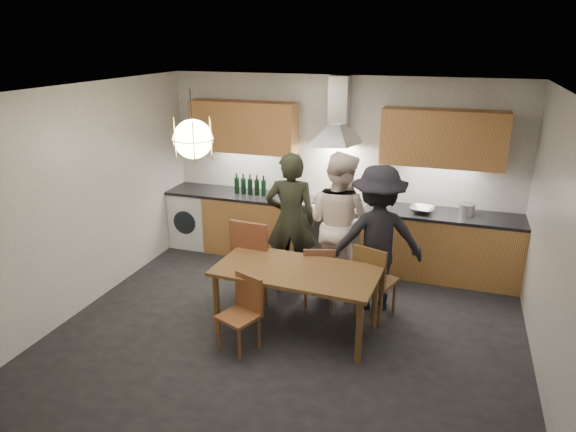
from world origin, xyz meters
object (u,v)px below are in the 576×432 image
(chair_back_left, at_px, (254,254))
(wine_bottles, at_px, (250,184))
(chair_front, at_px, (244,308))
(mixing_bowl, at_px, (422,210))
(stock_pot, at_px, (467,210))
(person_left, at_px, (291,221))
(person_mid, at_px, (339,223))
(person_right, at_px, (377,238))
(dining_table, at_px, (296,276))

(chair_back_left, xyz_separation_m, wine_bottles, (-0.61, 1.40, 0.44))
(chair_front, bearing_deg, mixing_bowl, 77.60)
(stock_pot, distance_m, wine_bottles, 3.01)
(chair_front, relative_size, person_left, 0.45)
(person_mid, relative_size, stock_pot, 9.21)
(chair_back_left, bearing_deg, wine_bottles, -62.37)
(chair_front, distance_m, mixing_bowl, 2.84)
(chair_front, distance_m, person_right, 1.78)
(chair_front, relative_size, person_right, 0.46)
(person_left, height_order, person_mid, person_mid)
(person_left, distance_m, person_mid, 0.61)
(person_mid, bearing_deg, dining_table, 102.28)
(dining_table, bearing_deg, chair_front, -127.53)
(stock_pot, bearing_deg, dining_table, -131.44)
(mixing_bowl, bearing_deg, person_mid, -142.03)
(person_left, bearing_deg, dining_table, 100.56)
(dining_table, distance_m, mixing_bowl, 2.19)
(chair_front, xyz_separation_m, person_left, (0.01, 1.53, 0.43))
(person_left, height_order, person_right, person_left)
(dining_table, height_order, person_right, person_right)
(chair_back_left, relative_size, stock_pot, 5.41)
(person_right, distance_m, stock_pot, 1.48)
(person_left, bearing_deg, chair_front, 78.95)
(mixing_bowl, bearing_deg, dining_table, -121.96)
(person_mid, bearing_deg, person_left, 28.42)
(dining_table, bearing_deg, person_mid, 82.52)
(chair_front, xyz_separation_m, wine_bottles, (-0.89, 2.38, 0.59))
(person_left, relative_size, wine_bottles, 3.57)
(person_right, bearing_deg, chair_back_left, -7.03)
(chair_back_left, bearing_deg, stock_pot, -144.92)
(person_mid, xyz_separation_m, person_right, (0.52, -0.27, -0.03))
(dining_table, height_order, person_mid, person_mid)
(wine_bottles, bearing_deg, chair_back_left, -66.46)
(dining_table, xyz_separation_m, mixing_bowl, (1.15, 1.84, 0.29))
(chair_back_left, bearing_deg, mixing_bowl, -139.67)
(chair_back_left, bearing_deg, person_left, -113.73)
(chair_back_left, relative_size, person_mid, 0.59)
(person_left, height_order, mixing_bowl, person_left)
(mixing_bowl, xyz_separation_m, stock_pot, (0.56, 0.09, 0.03))
(dining_table, relative_size, person_mid, 0.99)
(stock_pot, bearing_deg, chair_front, -131.25)
(person_mid, height_order, wine_bottles, person_mid)
(chair_front, bearing_deg, stock_pot, 70.26)
(person_right, xyz_separation_m, stock_pot, (0.98, 1.10, 0.10))
(chair_back_left, relative_size, wine_bottles, 2.14)
(chair_back_left, height_order, mixing_bowl, chair_back_left)
(dining_table, distance_m, wine_bottles, 2.33)
(chair_front, height_order, wine_bottles, wine_bottles)
(chair_front, distance_m, stock_pot, 3.25)
(person_right, relative_size, mixing_bowl, 5.57)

